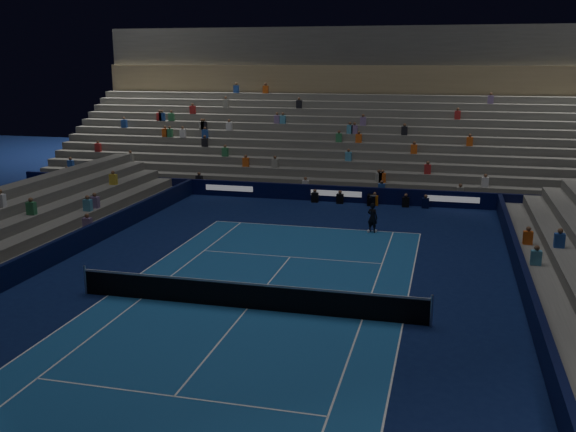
# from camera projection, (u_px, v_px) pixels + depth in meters

# --- Properties ---
(ground) EXTENTS (90.00, 90.00, 0.00)m
(ground) POSITION_uv_depth(u_px,v_px,m) (247.00, 309.00, 23.14)
(ground) COLOR #0B1745
(ground) RESTS_ON ground
(court_surface) EXTENTS (10.97, 23.77, 0.01)m
(court_surface) POSITION_uv_depth(u_px,v_px,m) (247.00, 309.00, 23.14)
(court_surface) COLOR #1A5190
(court_surface) RESTS_ON ground
(sponsor_barrier_far) EXTENTS (44.00, 0.25, 1.00)m
(sponsor_barrier_far) POSITION_uv_depth(u_px,v_px,m) (336.00, 194.00, 40.47)
(sponsor_barrier_far) COLOR black
(sponsor_barrier_far) RESTS_ON ground
(sponsor_barrier_east) EXTENTS (0.25, 37.00, 1.00)m
(sponsor_barrier_east) POSITION_uv_depth(u_px,v_px,m) (537.00, 322.00, 20.74)
(sponsor_barrier_east) COLOR #080D33
(sponsor_barrier_east) RESTS_ON ground
(sponsor_barrier_west) EXTENTS (0.25, 37.00, 1.00)m
(sponsor_barrier_west) POSITION_uv_depth(u_px,v_px,m) (10.00, 274.00, 25.31)
(sponsor_barrier_west) COLOR black
(sponsor_barrier_west) RESTS_ON ground
(grandstand_main) EXTENTS (44.00, 15.20, 11.20)m
(grandstand_main) POSITION_uv_depth(u_px,v_px,m) (359.00, 132.00, 48.67)
(grandstand_main) COLOR #5F5F5B
(grandstand_main) RESTS_ON ground
(tennis_net) EXTENTS (12.90, 0.10, 1.10)m
(tennis_net) POSITION_uv_depth(u_px,v_px,m) (247.00, 295.00, 23.02)
(tennis_net) COLOR #B2B2B7
(tennis_net) RESTS_ON ground
(tennis_player) EXTENTS (0.66, 0.56, 1.54)m
(tennis_player) POSITION_uv_depth(u_px,v_px,m) (373.00, 217.00, 33.25)
(tennis_player) COLOR black
(tennis_player) RESTS_ON ground
(broadcast_camera) EXTENTS (0.55, 0.98, 0.66)m
(broadcast_camera) POSITION_uv_depth(u_px,v_px,m) (371.00, 200.00, 39.48)
(broadcast_camera) COLOR black
(broadcast_camera) RESTS_ON ground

